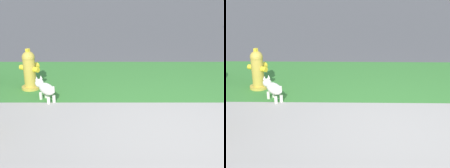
# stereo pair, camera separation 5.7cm
# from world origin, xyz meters

# --- Properties ---
(ground_plane) EXTENTS (120.00, 120.00, 0.00)m
(ground_plane) POSITION_xyz_m (0.00, 0.00, 0.00)
(ground_plane) COLOR #515154
(sidewalk_pavement) EXTENTS (18.00, 1.82, 0.01)m
(sidewalk_pavement) POSITION_xyz_m (0.00, 0.00, 0.01)
(sidewalk_pavement) COLOR #9E9993
(sidewalk_pavement) RESTS_ON ground
(grass_verge) EXTENTS (18.00, 2.32, 0.01)m
(grass_verge) POSITION_xyz_m (0.00, 2.07, 0.00)
(grass_verge) COLOR #387A33
(grass_verge) RESTS_ON ground
(fire_hydrant_near_corner) EXTENTS (0.39, 0.37, 0.73)m
(fire_hydrant_near_corner) POSITION_xyz_m (-2.29, 1.55, 0.35)
(fire_hydrant_near_corner) COLOR gold
(fire_hydrant_near_corner) RESTS_ON ground
(small_white_dog) EXTENTS (0.42, 0.46, 0.36)m
(small_white_dog) POSITION_xyz_m (-1.92, 1.03, 0.21)
(small_white_dog) COLOR silver
(small_white_dog) RESTS_ON ground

